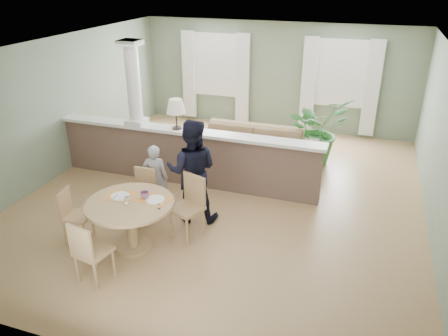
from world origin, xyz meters
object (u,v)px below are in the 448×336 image
(chair_far_boy, at_px, (143,192))
(child_person, at_px, (155,178))
(chair_near, at_px, (89,250))
(chair_side, at_px, (73,213))
(dining_table, at_px, (131,212))
(man_person, at_px, (192,171))
(houseplant, at_px, (317,130))
(sofa, at_px, (250,147))
(chair_far_man, at_px, (190,203))

(chair_far_boy, xyz_separation_m, child_person, (0.06, 0.34, 0.12))
(chair_near, relative_size, chair_side, 1.09)
(dining_table, height_order, man_person, man_person)
(houseplant, relative_size, chair_far_boy, 1.64)
(sofa, xyz_separation_m, chair_side, (-1.81, -3.61, 0.07))
(dining_table, xyz_separation_m, chair_side, (-0.97, -0.09, -0.15))
(chair_near, height_order, chair_side, chair_near)
(chair_far_boy, xyz_separation_m, chair_far_man, (0.92, -0.20, 0.06))
(sofa, height_order, chair_side, chair_side)
(chair_side, bearing_deg, houseplant, -46.16)
(child_person, height_order, man_person, man_person)
(chair_near, distance_m, chair_side, 1.16)
(child_person, relative_size, man_person, 0.69)
(man_person, bearing_deg, sofa, -110.44)
(chair_far_man, distance_m, chair_near, 1.72)
(sofa, distance_m, houseplant, 1.47)
(sofa, height_order, chair_far_boy, chair_far_boy)
(sofa, relative_size, chair_far_boy, 3.11)
(chair_near, bearing_deg, dining_table, -88.06)
(child_person, bearing_deg, chair_far_boy, 66.74)
(chair_far_boy, distance_m, man_person, 0.91)
(chair_far_boy, height_order, chair_far_man, chair_far_man)
(houseplant, height_order, chair_far_man, houseplant)
(houseplant, bearing_deg, chair_side, -126.02)
(houseplant, distance_m, chair_far_man, 3.82)
(chair_side, height_order, child_person, child_person)
(dining_table, distance_m, chair_far_boy, 0.88)
(sofa, bearing_deg, child_person, -114.60)
(sofa, bearing_deg, chair_far_boy, -112.99)
(dining_table, distance_m, chair_far_man, 0.92)
(sofa, distance_m, chair_near, 4.51)
(dining_table, height_order, chair_far_boy, dining_table)
(sofa, bearing_deg, chair_near, -103.22)
(sofa, xyz_separation_m, houseplant, (1.28, 0.65, 0.32))
(houseplant, height_order, child_person, houseplant)
(chair_side, relative_size, child_person, 0.71)
(dining_table, relative_size, man_person, 0.74)
(man_person, bearing_deg, chair_side, 25.25)
(child_person, distance_m, man_person, 0.78)
(chair_side, height_order, man_person, man_person)
(chair_side, bearing_deg, child_person, -41.67)
(houseplant, distance_m, chair_near, 5.54)
(chair_far_boy, distance_m, chair_side, 1.17)
(sofa, bearing_deg, chair_side, -117.40)
(sofa, height_order, child_person, child_person)
(chair_far_man, distance_m, child_person, 1.01)
(sofa, distance_m, child_person, 2.57)
(chair_far_boy, xyz_separation_m, chair_near, (0.12, -1.72, 0.02))
(chair_far_boy, height_order, chair_side, chair_far_boy)
(houseplant, xyz_separation_m, chair_near, (-2.26, -5.05, -0.21))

